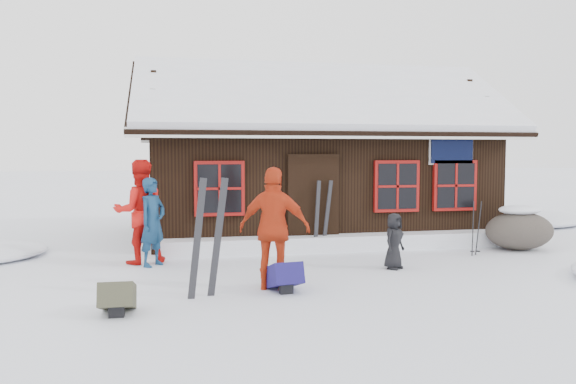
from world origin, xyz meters
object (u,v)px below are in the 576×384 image
at_px(skier_orange_left, 140,212).
at_px(ski_pair_left, 208,239).
at_px(skier_teal, 153,222).
at_px(skier_crouched, 394,241).
at_px(skier_orange_right, 274,228).
at_px(backpack_blue, 284,281).
at_px(backpack_olive, 118,302).
at_px(boulder, 519,229).
at_px(ski_poles, 476,229).

bearing_deg(skier_orange_left, ski_pair_left, 99.13).
bearing_deg(skier_teal, skier_crouched, -65.95).
distance_m(skier_orange_right, backpack_blue, 0.80).
bearing_deg(backpack_olive, boulder, 23.46).
bearing_deg(skier_crouched, backpack_blue, 169.41).
height_order(skier_teal, ski_poles, skier_teal).
xyz_separation_m(boulder, ski_pair_left, (-6.82, -2.65, 0.40)).
height_order(skier_crouched, ski_poles, ski_poles).
bearing_deg(backpack_blue, backpack_olive, -169.90).
xyz_separation_m(ski_pair_left, backpack_olive, (-1.20, -0.64, -0.69)).
height_order(skier_orange_left, boulder, skier_orange_left).
distance_m(skier_orange_right, skier_crouched, 2.63).
relative_size(boulder, ski_poles, 1.29).
xyz_separation_m(skier_orange_right, ski_poles, (4.52, 1.98, -0.40)).
relative_size(skier_teal, backpack_blue, 2.77).
bearing_deg(ski_poles, skier_crouched, -156.74).
height_order(skier_crouched, backpack_olive, skier_crouched).
bearing_deg(boulder, backpack_olive, -157.67).
distance_m(boulder, backpack_blue, 6.23).
bearing_deg(skier_crouched, skier_orange_right, 165.16).
bearing_deg(ski_pair_left, skier_teal, 106.15).
height_order(boulder, ski_pair_left, ski_pair_left).
xyz_separation_m(skier_teal, skier_orange_right, (1.88, -2.20, 0.12)).
relative_size(skier_teal, ski_pair_left, 0.92).
bearing_deg(skier_orange_left, backpack_olive, 75.63).
relative_size(skier_orange_right, backpack_blue, 3.18).
xyz_separation_m(skier_teal, boulder, (7.67, 0.20, -0.38)).
bearing_deg(ski_poles, backpack_olive, -156.93).
bearing_deg(ski_pair_left, skier_crouched, 18.04).
xyz_separation_m(skier_orange_left, ski_poles, (6.64, -0.52, -0.44)).
distance_m(skier_crouched, backpack_blue, 2.58).
bearing_deg(skier_orange_right, boulder, -133.84).
relative_size(skier_teal, skier_orange_left, 0.83).
relative_size(skier_orange_left, boulder, 1.32).
relative_size(skier_orange_left, skier_orange_right, 1.05).
relative_size(skier_orange_right, backpack_olive, 3.25).
relative_size(skier_orange_right, ski_poles, 1.63).
distance_m(skier_teal, skier_crouched, 4.41).
bearing_deg(ski_pair_left, ski_poles, 18.89).
bearing_deg(backpack_olive, ski_poles, 24.20).
height_order(skier_orange_right, ski_pair_left, skier_orange_right).
height_order(skier_crouched, ski_pair_left, ski_pair_left).
distance_m(boulder, ski_pair_left, 7.33).
xyz_separation_m(skier_orange_left, ski_pair_left, (1.10, -2.75, -0.14)).
bearing_deg(skier_orange_right, skier_crouched, -132.32).
bearing_deg(backpack_blue, skier_crouched, 20.95).
relative_size(skier_orange_left, ski_poles, 1.71).
bearing_deg(ski_pair_left, backpack_olive, -155.01).
xyz_separation_m(skier_orange_left, backpack_olive, (-0.10, -3.39, -0.82)).
xyz_separation_m(skier_crouched, backpack_blue, (-2.25, -1.21, -0.34)).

